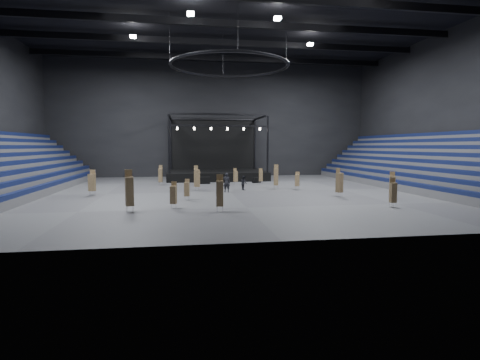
{
  "coord_description": "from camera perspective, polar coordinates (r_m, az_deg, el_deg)",
  "views": [
    {
      "loc": [
        -4.93,
        -38.92,
        4.77
      ],
      "look_at": [
        0.79,
        -2.0,
        1.4
      ],
      "focal_mm": 28.0,
      "sensor_mm": 36.0,
      "label": 1
    }
  ],
  "objects": [
    {
      "name": "wall_right",
      "position": [
        49.27,
        29.07,
        9.44
      ],
      "size": [
        0.2,
        42.0,
        18.0
      ],
      "primitive_type": "cube",
      "color": "black",
      "rests_on": "ground"
    },
    {
      "name": "chair_stack_10",
      "position": [
        38.86,
        -21.63,
        -0.29
      ],
      "size": [
        0.65,
        0.65,
        2.51
      ],
      "rotation": [
        0.0,
        0.0,
        -0.21
      ],
      "color": "silver",
      "rests_on": "floor"
    },
    {
      "name": "ceiling",
      "position": [
        41.4,
        -1.65,
        23.79
      ],
      "size": [
        50.0,
        42.0,
        0.2
      ],
      "primitive_type": "cube",
      "color": "black",
      "rests_on": "wall_back"
    },
    {
      "name": "flight_case_mid",
      "position": [
        49.02,
        -2.17,
        -0.03
      ],
      "size": [
        1.09,
        0.64,
        0.69
      ],
      "primitive_type": "cube",
      "rotation": [
        0.0,
        0.0,
        -0.12
      ],
      "color": "black",
      "rests_on": "floor"
    },
    {
      "name": "chair_stack_3",
      "position": [
        40.65,
        -6.58,
        0.34
      ],
      "size": [
        0.65,
        0.65,
        2.71
      ],
      "rotation": [
        0.0,
        0.0,
        0.43
      ],
      "color": "silver",
      "rests_on": "floor"
    },
    {
      "name": "chair_stack_5",
      "position": [
        36.83,
        22.18,
        -0.67
      ],
      "size": [
        0.63,
        0.63,
        2.48
      ],
      "rotation": [
        0.0,
        0.0,
        -0.43
      ],
      "color": "silver",
      "rests_on": "floor"
    },
    {
      "name": "chair_stack_8",
      "position": [
        41.79,
        8.72,
        0.01
      ],
      "size": [
        0.62,
        0.62,
        1.98
      ],
      "rotation": [
        0.0,
        0.0,
        -0.43
      ],
      "color": "silver",
      "rests_on": "floor"
    },
    {
      "name": "floodlights",
      "position": [
        37.19,
        -0.8,
        23.7
      ],
      "size": [
        28.6,
        16.6,
        0.25
      ],
      "color": "white",
      "rests_on": "roof_girders"
    },
    {
      "name": "flight_case_right",
      "position": [
        49.04,
        2.52,
        -0.01
      ],
      "size": [
        1.2,
        0.94,
        0.72
      ],
      "primitive_type": "cube",
      "rotation": [
        0.0,
        0.0,
        0.43
      ],
      "color": "black",
      "rests_on": "floor"
    },
    {
      "name": "chair_stack_1",
      "position": [
        31.7,
        22.3,
        -1.72
      ],
      "size": [
        0.47,
        0.47,
        2.31
      ],
      "rotation": [
        0.0,
        0.0,
        -0.08
      ],
      "color": "silver",
      "rests_on": "floor"
    },
    {
      "name": "crew_member",
      "position": [
        40.85,
        0.57,
        -0.45
      ],
      "size": [
        0.77,
        0.89,
        1.57
      ],
      "primitive_type": "imported",
      "rotation": [
        0.0,
        0.0,
        1.84
      ],
      "color": "black",
      "rests_on": "floor"
    },
    {
      "name": "man_center",
      "position": [
        38.92,
        -2.05,
        -0.37
      ],
      "size": [
        0.88,
        0.73,
        2.05
      ],
      "primitive_type": "imported",
      "rotation": [
        0.0,
        0.0,
        2.77
      ],
      "color": "black",
      "rests_on": "floor"
    },
    {
      "name": "truss_ring",
      "position": [
        40.08,
        -1.63,
        17.0
      ],
      "size": [
        12.3,
        12.3,
        5.15
      ],
      "color": "black",
      "rests_on": "ceiling"
    },
    {
      "name": "chair_stack_13",
      "position": [
        27.27,
        -3.09,
        -1.95
      ],
      "size": [
        0.57,
        0.57,
        2.74
      ],
      "rotation": [
        0.0,
        0.0,
        -0.13
      ],
      "color": "silver",
      "rests_on": "floor"
    },
    {
      "name": "wall_back",
      "position": [
        60.27,
        -4.15,
        9.17
      ],
      "size": [
        50.0,
        0.2,
        18.0
      ],
      "primitive_type": "cube",
      "color": "black",
      "rests_on": "ground"
    },
    {
      "name": "chair_stack_11",
      "position": [
        29.18,
        -10.11,
        -2.17
      ],
      "size": [
        0.55,
        0.55,
        2.07
      ],
      "rotation": [
        0.0,
        0.0,
        -0.28
      ],
      "color": "silver",
      "rests_on": "floor"
    },
    {
      "name": "chair_stack_2",
      "position": [
        28.31,
        -16.5,
        -1.56
      ],
      "size": [
        0.68,
        0.68,
        3.1
      ],
      "rotation": [
        0.0,
        0.0,
        0.28
      ],
      "color": "silver",
      "rests_on": "floor"
    },
    {
      "name": "chair_stack_4",
      "position": [
        46.77,
        -0.69,
        0.62
      ],
      "size": [
        0.54,
        0.54,
        2.04
      ],
      "rotation": [
        0.0,
        0.0,
        0.31
      ],
      "color": "silver",
      "rests_on": "floor"
    },
    {
      "name": "wall_front",
      "position": [
        19.06,
        6.74,
        17.95
      ],
      "size": [
        50.0,
        0.2,
        18.0
      ],
      "primitive_type": "cube",
      "color": "black",
      "rests_on": "ground"
    },
    {
      "name": "chair_stack_9",
      "position": [
        47.13,
        -12.03,
        0.76
      ],
      "size": [
        0.51,
        0.51,
        2.46
      ],
      "rotation": [
        0.0,
        0.0,
        -0.16
      ],
      "color": "silver",
      "rests_on": "floor"
    },
    {
      "name": "stage",
      "position": [
        55.47,
        -3.7,
        1.71
      ],
      "size": [
        14.0,
        10.0,
        9.2
      ],
      "color": "black",
      "rests_on": "floor"
    },
    {
      "name": "bleachers_right",
      "position": [
        47.96,
        26.74,
        0.97
      ],
      "size": [
        7.2,
        40.0,
        6.4
      ],
      "color": "#515154",
      "rests_on": "floor"
    },
    {
      "name": "chair_stack_12",
      "position": [
        33.54,
        -8.1,
        -1.34
      ],
      "size": [
        0.51,
        0.51,
        1.89
      ],
      "rotation": [
        0.0,
        0.0,
        -0.24
      ],
      "color": "silver",
      "rests_on": "floor"
    },
    {
      "name": "floor",
      "position": [
        39.51,
        -1.58,
        -1.78
      ],
      "size": [
        50.0,
        50.0,
        0.0
      ],
      "primitive_type": "plane",
      "color": "#4B4B4D",
      "rests_on": "ground"
    },
    {
      "name": "flight_case_left",
      "position": [
        47.88,
        -5.4,
        -0.06
      ],
      "size": [
        1.32,
        0.67,
        0.88
      ],
      "primitive_type": "cube",
      "rotation": [
        0.0,
        0.0,
        0.01
      ],
      "color": "black",
      "rests_on": "floor"
    },
    {
      "name": "chair_stack_7",
      "position": [
        42.0,
        5.52,
        0.53
      ],
      "size": [
        0.62,
        0.62,
        2.74
      ],
      "rotation": [
        0.0,
        0.0,
        -0.28
      ],
      "color": "silver",
      "rests_on": "floor"
    },
    {
      "name": "chair_stack_6",
      "position": [
        47.3,
        3.19,
        0.66
      ],
      "size": [
        0.51,
        0.51,
        2.0
      ],
      "rotation": [
        0.0,
        0.0,
        -0.12
      ],
      "color": "silver",
      "rests_on": "floor"
    },
    {
      "name": "roof_girders",
      "position": [
        41.15,
        -1.64,
        22.74
      ],
      "size": [
        49.0,
        30.35,
        0.7
      ],
      "color": "black",
      "rests_on": "ceiling"
    },
    {
      "name": "chair_stack_0",
      "position": [
        36.59,
        14.9,
        -0.31
      ],
      "size": [
        0.67,
        0.67,
        2.72
      ],
      "rotation": [
        0.0,
        0.0,
        0.38
      ],
      "color": "silver",
      "rests_on": "floor"
    }
  ]
}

